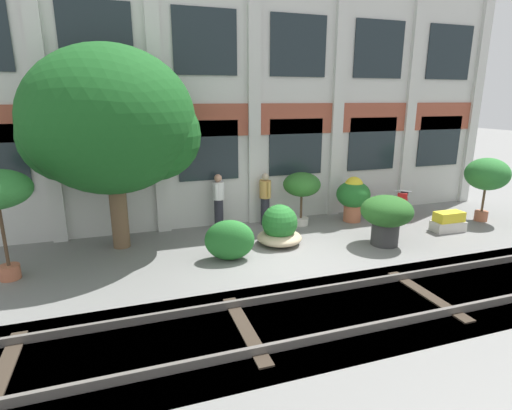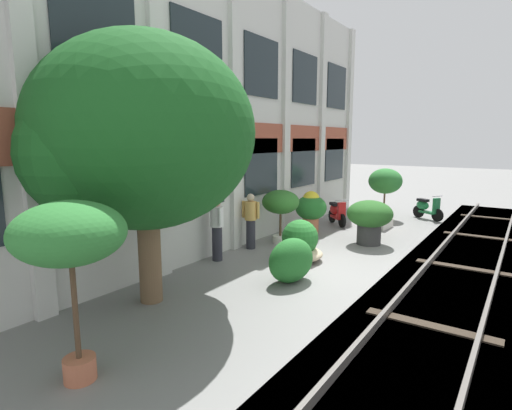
{
  "view_description": "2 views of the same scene",
  "coord_description": "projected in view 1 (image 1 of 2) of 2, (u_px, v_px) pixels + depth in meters",
  "views": [
    {
      "loc": [
        -3.7,
        -8.07,
        3.7
      ],
      "look_at": [
        -0.54,
        1.33,
        1.04
      ],
      "focal_mm": 28.0,
      "sensor_mm": 36.0,
      "label": 1
    },
    {
      "loc": [
        -8.75,
        -3.61,
        3.06
      ],
      "look_at": [
        -1.32,
        1.51,
        1.58
      ],
      "focal_mm": 28.0,
      "sensor_mm": 36.0,
      "label": 2
    }
  ],
  "objects": [
    {
      "name": "ground_plane",
      "position": [
        295.0,
        259.0,
        9.48
      ],
      "size": [
        80.0,
        80.0,
        0.0
      ],
      "primitive_type": "plane",
      "color": "slate"
    },
    {
      "name": "apartment_facade",
      "position": [
        251.0,
        94.0,
        11.61
      ],
      "size": [
        16.67,
        0.64,
        7.63
      ],
      "color": "silver",
      "rests_on": "ground"
    },
    {
      "name": "rail_tracks",
      "position": [
        351.0,
        316.0,
        7.26
      ],
      "size": [
        24.31,
        2.8,
        0.43
      ],
      "color": "#423F3A",
      "rests_on": "ground"
    },
    {
      "name": "broadleaf_tree",
      "position": [
        111.0,
        125.0,
        9.48
      ],
      "size": [
        4.2,
        4.0,
        4.93
      ],
      "color": "brown",
      "rests_on": "ground"
    },
    {
      "name": "potted_plant_wide_bowl",
      "position": [
        280.0,
        228.0,
        10.36
      ],
      "size": [
        1.17,
        1.17,
        1.06
      ],
      "color": "tan",
      "rests_on": "ground"
    },
    {
      "name": "potted_plant_square_trough",
      "position": [
        448.0,
        222.0,
        11.41
      ],
      "size": [
        0.96,
        0.53,
        0.57
      ],
      "color": "beige",
      "rests_on": "ground"
    },
    {
      "name": "potted_plant_terracotta_small",
      "position": [
        302.0,
        186.0,
        11.75
      ],
      "size": [
        1.11,
        1.11,
        1.6
      ],
      "color": "beige",
      "rests_on": "ground"
    },
    {
      "name": "potted_plant_ribbed_drum",
      "position": [
        387.0,
        215.0,
        10.22
      ],
      "size": [
        1.32,
        1.32,
        1.31
      ],
      "color": "#333333",
      "rests_on": "ground"
    },
    {
      "name": "potted_plant_tall_urn",
      "position": [
        487.0,
        175.0,
        12.09
      ],
      "size": [
        1.27,
        1.27,
        1.96
      ],
      "color": "#B76647",
      "rests_on": "ground"
    },
    {
      "name": "potted_plant_stone_basin",
      "position": [
        353.0,
        195.0,
        12.21
      ],
      "size": [
        1.03,
        1.03,
        1.4
      ],
      "color": "#B76647",
      "rests_on": "ground"
    },
    {
      "name": "scooter_near_curb",
      "position": [
        403.0,
        204.0,
        12.69
      ],
      "size": [
        1.01,
        1.06,
        0.98
      ],
      "rotation": [
        0.0,
        0.0,
        3.96
      ],
      "color": "black",
      "rests_on": "ground"
    },
    {
      "name": "resident_by_doorway",
      "position": [
        218.0,
        200.0,
        11.47
      ],
      "size": [
        0.34,
        0.47,
        1.62
      ],
      "rotation": [
        0.0,
        0.0,
        -0.51
      ],
      "color": "#282833",
      "rests_on": "ground"
    },
    {
      "name": "resident_watching_tracks",
      "position": [
        265.0,
        197.0,
        11.86
      ],
      "size": [
        0.34,
        0.52,
        1.57
      ],
      "rotation": [
        0.0,
        0.0,
        -2.93
      ],
      "color": "#282833",
      "rests_on": "ground"
    },
    {
      "name": "topiary_hedge",
      "position": [
        230.0,
        240.0,
        9.34
      ],
      "size": [
        1.3,
        0.96,
        0.97
      ],
      "primitive_type": "ellipsoid",
      "rotation": [
        0.0,
        0.0,
        6.04
      ],
      "color": "#236B28",
      "rests_on": "ground"
    }
  ]
}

